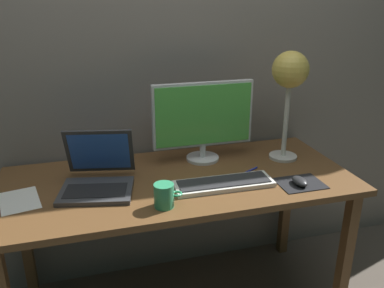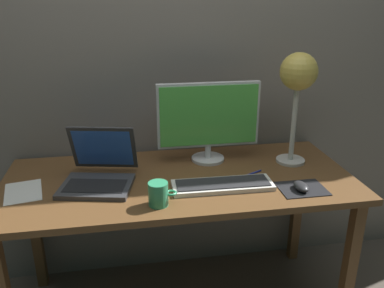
{
  "view_description": "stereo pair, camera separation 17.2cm",
  "coord_description": "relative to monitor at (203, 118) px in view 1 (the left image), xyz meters",
  "views": [
    {
      "loc": [
        -0.39,
        -1.6,
        1.53
      ],
      "look_at": [
        0.05,
        -0.05,
        0.92
      ],
      "focal_mm": 37.09,
      "sensor_mm": 36.0,
      "label": 1
    },
    {
      "loc": [
        -0.22,
        -1.64,
        1.53
      ],
      "look_at": [
        0.05,
        -0.05,
        0.92
      ],
      "focal_mm": 37.09,
      "sensor_mm": 36.0,
      "label": 2
    }
  ],
  "objects": [
    {
      "name": "monitor",
      "position": [
        0.0,
        0.0,
        0.0
      ],
      "size": [
        0.5,
        0.16,
        0.4
      ],
      "color": "silver",
      "rests_on": "desk"
    },
    {
      "name": "keyboard_main",
      "position": [
        0.0,
        -0.31,
        -0.21
      ],
      "size": [
        0.44,
        0.15,
        0.03
      ],
      "color": "silver",
      "rests_on": "desk"
    },
    {
      "name": "coffee_mug",
      "position": [
        -0.29,
        -0.42,
        -0.17
      ],
      "size": [
        0.11,
        0.08,
        0.1
      ],
      "color": "#339966",
      "rests_on": "desk"
    },
    {
      "name": "desk",
      "position": [
        -0.17,
        -0.18,
        -0.3
      ],
      "size": [
        1.6,
        0.7,
        0.74
      ],
      "color": "brown",
      "rests_on": "ground"
    },
    {
      "name": "paper_sheet_near_mouse",
      "position": [
        -0.85,
        -0.21,
        -0.22
      ],
      "size": [
        0.19,
        0.24,
        0.0
      ],
      "primitive_type": "cube",
      "rotation": [
        0.0,
        0.0,
        0.2
      ],
      "color": "white",
      "rests_on": "desk"
    },
    {
      "name": "desk_lamp",
      "position": [
        0.4,
        -0.09,
        0.2
      ],
      "size": [
        0.18,
        0.18,
        0.54
      ],
      "color": "beige",
      "rests_on": "desk"
    },
    {
      "name": "mouse",
      "position": [
        0.33,
        -0.39,
        -0.2
      ],
      "size": [
        0.06,
        0.1,
        0.03
      ],
      "primitive_type": "ellipsoid",
      "color": "#28282B",
      "rests_on": "mousepad"
    },
    {
      "name": "laptop",
      "position": [
        -0.53,
        -0.16,
        -0.15
      ],
      "size": [
        0.36,
        0.37,
        0.24
      ],
      "color": "#38383A",
      "rests_on": "desk"
    },
    {
      "name": "mousepad",
      "position": [
        0.34,
        -0.38,
        -0.22
      ],
      "size": [
        0.2,
        0.16,
        0.0
      ],
      "primitive_type": "cube",
      "color": "black",
      "rests_on": "desk"
    },
    {
      "name": "back_wall",
      "position": [
        -0.17,
        0.22,
        0.34
      ],
      "size": [
        4.8,
        0.06,
        2.6
      ],
      "primitive_type": "cube",
      "color": "gray",
      "rests_on": "ground"
    },
    {
      "name": "pen",
      "position": [
        0.16,
        -0.21,
        -0.22
      ],
      "size": [
        0.13,
        0.07,
        0.01
      ],
      "primitive_type": "cylinder",
      "rotation": [
        0.0,
        1.57,
        0.49
      ],
      "color": "#2633A5",
      "rests_on": "desk"
    }
  ]
}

